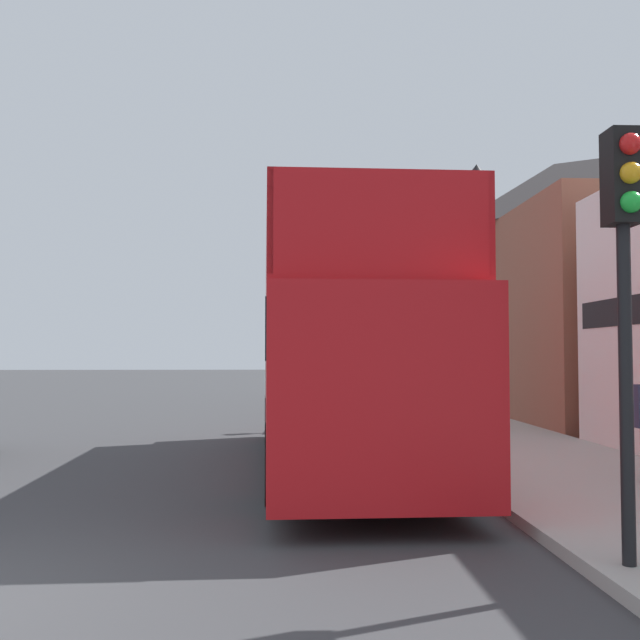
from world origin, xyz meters
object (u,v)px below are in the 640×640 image
parked_car_ahead_of_bus (343,402)px  tour_bus (338,365)px  lamp_post_second (398,295)px  traffic_signal (625,244)px  lamp_post_nearest (478,259)px

parked_car_ahead_of_bus → tour_bus: bearing=-92.7°
parked_car_ahead_of_bus → lamp_post_second: (1.54, 0.28, 2.93)m
tour_bus → parked_car_ahead_of_bus: size_ratio=2.50×
traffic_signal → parked_car_ahead_of_bus: bearing=96.0°
tour_bus → traffic_signal: bearing=-74.4°
tour_bus → lamp_post_nearest: 3.06m
parked_car_ahead_of_bus → traffic_signal: traffic_signal is taller
tour_bus → lamp_post_second: (2.16, 7.40, 1.82)m
tour_bus → parked_car_ahead_of_bus: tour_bus is taller
lamp_post_nearest → parked_car_ahead_of_bus: bearing=99.9°
traffic_signal → lamp_post_second: lamp_post_second is taller
parked_car_ahead_of_bus → lamp_post_nearest: bearing=-77.8°
tour_bus → traffic_signal: 7.08m
lamp_post_nearest → lamp_post_second: size_ratio=0.95×
lamp_post_nearest → traffic_signal: bearing=-90.4°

